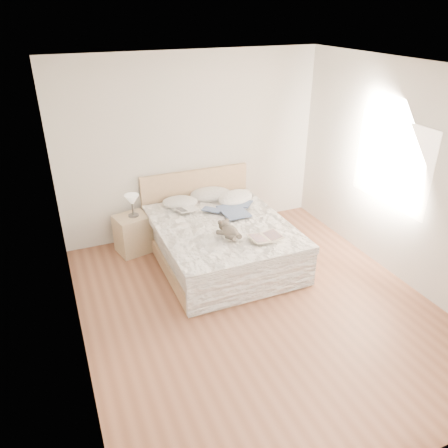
% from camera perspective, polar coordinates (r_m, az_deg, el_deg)
% --- Properties ---
extents(floor, '(4.00, 4.50, 0.00)m').
position_cam_1_polar(floor, '(5.34, 4.44, -10.69)').
color(floor, brown).
rests_on(floor, ground).
extents(ceiling, '(4.00, 4.50, 0.00)m').
position_cam_1_polar(ceiling, '(4.28, 5.78, 19.36)').
color(ceiling, white).
rests_on(ceiling, ground).
extents(wall_back, '(4.00, 0.02, 2.70)m').
position_cam_1_polar(wall_back, '(6.59, -4.12, 10.06)').
color(wall_back, beige).
rests_on(wall_back, ground).
extents(wall_front, '(4.00, 0.02, 2.70)m').
position_cam_1_polar(wall_front, '(3.14, 24.75, -13.36)').
color(wall_front, beige).
rests_on(wall_front, ground).
extents(wall_left, '(0.02, 4.50, 2.70)m').
position_cam_1_polar(wall_left, '(4.19, -20.07, -1.89)').
color(wall_left, beige).
rests_on(wall_left, ground).
extents(wall_right, '(0.02, 4.50, 2.70)m').
position_cam_1_polar(wall_right, '(5.80, 22.94, 5.58)').
color(wall_right, beige).
rests_on(wall_right, ground).
extents(window, '(0.02, 1.30, 1.10)m').
position_cam_1_polar(window, '(5.96, 21.06, 7.49)').
color(window, white).
rests_on(window, wall_right).
extents(bed, '(1.72, 2.14, 1.00)m').
position_cam_1_polar(bed, '(6.08, -0.53, -2.08)').
color(bed, tan).
rests_on(bed, floor).
extents(nightstand, '(0.53, 0.49, 0.56)m').
position_cam_1_polar(nightstand, '(6.42, -11.81, -1.28)').
color(nightstand, tan).
rests_on(nightstand, floor).
extents(table_lamp, '(0.20, 0.20, 0.32)m').
position_cam_1_polar(table_lamp, '(6.22, -11.92, 2.95)').
color(table_lamp, '#4D4742').
rests_on(table_lamp, nightstand).
extents(pillow_left, '(0.61, 0.51, 0.16)m').
position_cam_1_polar(pillow_left, '(6.45, -5.77, 2.87)').
color(pillow_left, silver).
rests_on(pillow_left, bed).
extents(pillow_middle, '(0.71, 0.56, 0.19)m').
position_cam_1_polar(pillow_middle, '(6.69, -1.75, 3.92)').
color(pillow_middle, silver).
rests_on(pillow_middle, bed).
extents(pillow_right, '(0.74, 0.66, 0.18)m').
position_cam_1_polar(pillow_right, '(6.56, 1.49, 3.43)').
color(pillow_right, white).
rests_on(pillow_right, bed).
extents(blouse, '(0.54, 0.58, 0.02)m').
position_cam_1_polar(blouse, '(6.16, 1.25, 1.70)').
color(blouse, '#3E5176').
rests_on(blouse, bed).
extents(photo_book, '(0.32, 0.26, 0.02)m').
position_cam_1_polar(photo_book, '(6.21, -4.93, 1.83)').
color(photo_book, white).
rests_on(photo_book, bed).
extents(childrens_book, '(0.43, 0.30, 0.03)m').
position_cam_1_polar(childrens_book, '(5.49, 5.42, -1.76)').
color(childrens_book, '#F2E2C4').
rests_on(childrens_book, bed).
extents(teddy_bear, '(0.30, 0.38, 0.18)m').
position_cam_1_polar(teddy_bear, '(5.46, 0.78, -1.58)').
color(teddy_bear, brown).
rests_on(teddy_bear, bed).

